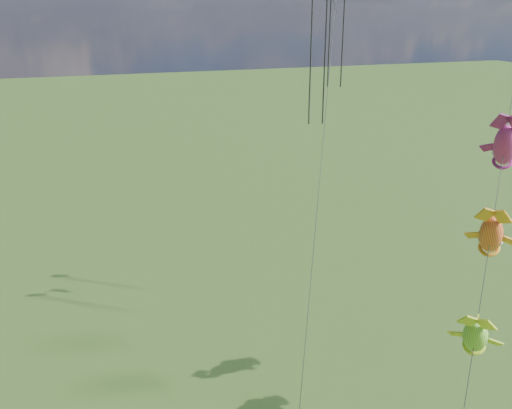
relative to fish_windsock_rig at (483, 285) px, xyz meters
name	(u,v)px	position (x,y,z in m)	size (l,w,h in m)	color
fish_windsock_rig	(483,285)	(0.00, 0.00, 0.00)	(10.79, 11.92, 16.88)	brown
parafoil_rig	(328,1)	(-1.69, 12.27, 10.64)	(8.96, 15.67, 23.16)	brown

